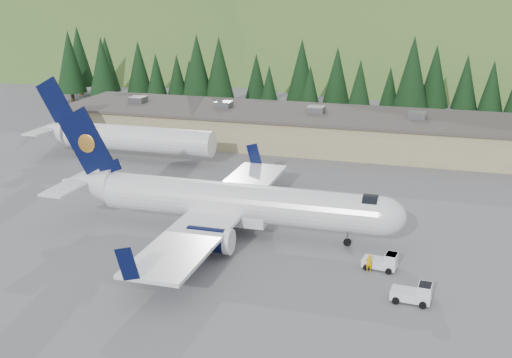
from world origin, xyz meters
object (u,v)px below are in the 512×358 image
at_px(second_airliner, 120,137).
at_px(terminal_building, 284,127).
at_px(baggage_tug_a, 415,294).
at_px(ramp_worker, 369,263).
at_px(airliner, 229,202).
at_px(baggage_tug_b, 383,262).

distance_m(second_airliner, terminal_building, 25.55).
bearing_deg(baggage_tug_a, ramp_worker, 136.03).
bearing_deg(ramp_worker, airliner, -25.76).
bearing_deg(airliner, ramp_worker, -19.22).
distance_m(baggage_tug_b, ramp_worker, 1.37).
bearing_deg(baggage_tug_b, terminal_building, 122.41).
distance_m(second_airliner, baggage_tug_a, 53.32).
height_order(second_airliner, baggage_tug_b, second_airliner).
height_order(airliner, ramp_worker, airliner).
bearing_deg(second_airliner, baggage_tug_a, -36.58).
bearing_deg(airliner, terminal_building, 95.75).
bearing_deg(baggage_tug_a, airliner, 156.83).
height_order(second_airliner, baggage_tug_a, second_airliner).
relative_size(second_airliner, ramp_worker, 17.09).
bearing_deg(baggage_tug_b, second_airliner, 153.82).
distance_m(airliner, second_airliner, 32.46).
height_order(baggage_tug_a, ramp_worker, baggage_tug_a).
relative_size(second_airliner, baggage_tug_b, 8.73).
height_order(terminal_building, ramp_worker, terminal_building).
height_order(baggage_tug_a, terminal_building, terminal_building).
relative_size(airliner, second_airliner, 1.32).
bearing_deg(airliner, baggage_tug_b, -15.36).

